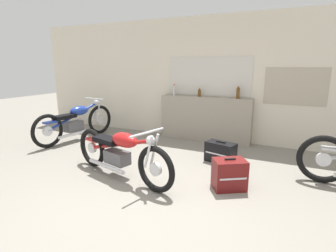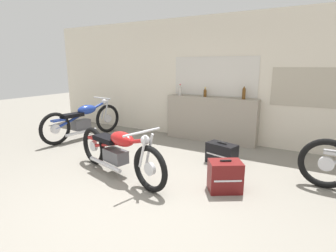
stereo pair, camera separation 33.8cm
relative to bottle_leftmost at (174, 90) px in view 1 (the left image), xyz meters
The scene contains 10 objects.
ground_plane 3.44m from the bottle_leftmost, 73.53° to the right, with size 24.00×24.00×0.00m, color gray.
wall_back 0.99m from the bottle_leftmost, 13.46° to the left, with size 10.00×0.07×2.80m.
sill_counter 0.99m from the bottle_leftmost, ahead, with size 2.10×0.28×1.02m.
bottle_leftmost is the anchor object (origin of this frame).
bottle_left_center 0.61m from the bottle_leftmost, ahead, with size 0.07×0.07×0.21m.
bottle_center 1.48m from the bottle_leftmost, ahead, with size 0.07×0.07×0.30m.
motorcycle_red 2.65m from the bottle_leftmost, 85.34° to the right, with size 2.11×0.79×0.84m.
motorcycle_blue 2.41m from the bottle_leftmost, 148.32° to the right, with size 0.64×2.16×0.93m.
hard_case_black 2.13m from the bottle_leftmost, 39.79° to the right, with size 0.58×0.40×0.40m.
hard_case_darkred 3.01m from the bottle_leftmost, 50.26° to the right, with size 0.54×0.50×0.46m.
Camera 1 is at (1.59, -2.58, 1.72)m, focal length 28.00 mm.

